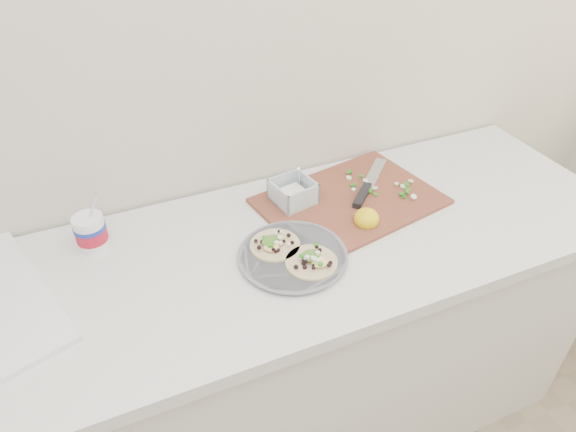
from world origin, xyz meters
name	(u,v)px	position (x,y,z in m)	size (l,w,h in m)	color
counter	(219,370)	(0.00, 1.43, 0.45)	(2.44, 0.66, 0.90)	silver
taco_plate	(293,253)	(0.22, 1.36, 0.92)	(0.29, 0.29, 0.04)	slate
tub	(91,228)	(-0.25, 1.61, 0.96)	(0.08, 0.08, 0.19)	white
cutboard	(345,197)	(0.46, 1.53, 0.92)	(0.57, 0.44, 0.08)	brown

